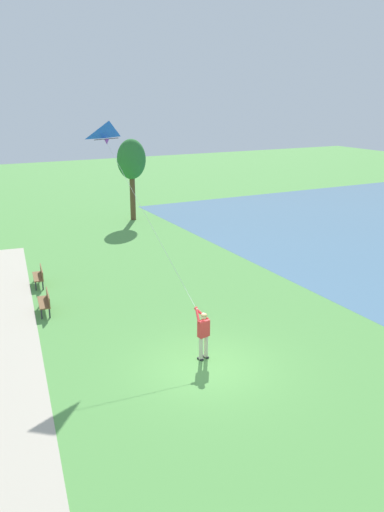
{
  "coord_description": "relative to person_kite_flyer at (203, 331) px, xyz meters",
  "views": [
    {
      "loc": [
        -7.78,
        -13.97,
        8.83
      ],
      "look_at": [
        0.07,
        1.27,
        3.57
      ],
      "focal_mm": 36.96,
      "sensor_mm": 36.0,
      "label": 1
    }
  ],
  "objects": [
    {
      "name": "walkway_path",
      "position": [
        -6.35,
        1.44,
        -1.04
      ],
      "size": [
        6.66,
        32.03,
        0.02
      ],
      "primitive_type": "cube",
      "rotation": [
        0.0,
        0.0,
        -0.13
      ],
      "color": "#B7AD99",
      "rests_on": "ground"
    },
    {
      "name": "flying_kite",
      "position": [
        -1.18,
        5.53,
        6.33
      ],
      "size": [
        1.82,
        5.68,
        6.11
      ],
      "color": "blue"
    },
    {
      "name": "park_bench_near_walkway",
      "position": [
        -3.95,
        6.67,
        -0.54
      ],
      "size": [
        0.64,
        1.55,
        0.88
      ],
      "color": "brown",
      "rests_on": "ground"
    },
    {
      "name": "person_kite_flyer",
      "position": [
        0.0,
        0.0,
        0.0
      ],
      "size": [
        0.51,
        0.63,
        1.83
      ],
      "color": "#232328",
      "rests_on": "ground"
    },
    {
      "name": "tree_treeline_left",
      "position": [
        5.62,
        21.21,
        3.25
      ],
      "size": [
        2.1,
        1.68,
        5.86
      ],
      "color": "brown",
      "rests_on": "ground"
    },
    {
      "name": "ground_plane",
      "position": [
        -0.14,
        -0.56,
        -1.05
      ],
      "size": [
        120.0,
        120.0,
        0.0
      ],
      "primitive_type": "plane",
      "color": "#569947"
    },
    {
      "name": "park_bench_far_walkway",
      "position": [
        -3.49,
        10.14,
        -0.54
      ],
      "size": [
        0.64,
        1.55,
        0.88
      ],
      "color": "brown",
      "rests_on": "ground"
    }
  ]
}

